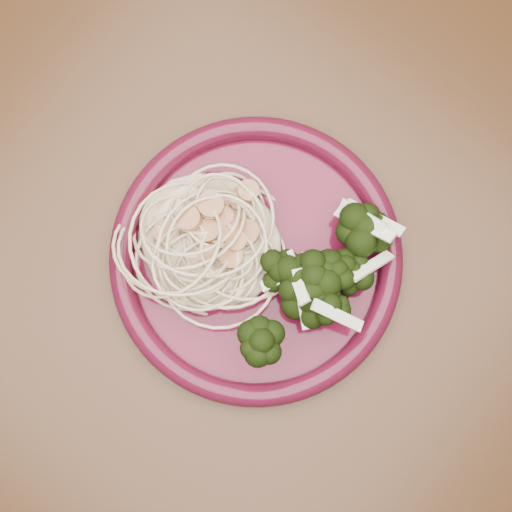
{
  "coord_description": "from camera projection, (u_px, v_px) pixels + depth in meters",
  "views": [
    {
      "loc": [
        0.03,
        -0.13,
        1.36
      ],
      "look_at": [
        -0.03,
        -0.05,
        0.77
      ],
      "focal_mm": 50.0,
      "sensor_mm": 36.0,
      "label": 1
    }
  ],
  "objects": [
    {
      "name": "spaghetti_pile",
      "position": [
        209.0,
        238.0,
        0.6
      ],
      "size": [
        0.16,
        0.15,
        0.03
      ],
      "primitive_type": "ellipsoid",
      "rotation": [
        0.0,
        0.0,
        0.29
      ],
      "color": "beige",
      "rests_on": "dinner_plate"
    },
    {
      "name": "dining_table",
      "position": [
        310.0,
        251.0,
        0.72
      ],
      "size": [
        1.2,
        0.8,
        0.75
      ],
      "color": "#472814",
      "rests_on": "ground"
    },
    {
      "name": "broccoli_pile",
      "position": [
        315.0,
        276.0,
        0.59
      ],
      "size": [
        0.13,
        0.17,
        0.05
      ],
      "primitive_type": "ellipsoid",
      "rotation": [
        0.0,
        0.0,
        0.29
      ],
      "color": "black",
      "rests_on": "dinner_plate"
    },
    {
      "name": "onion_garnish",
      "position": [
        318.0,
        271.0,
        0.55
      ],
      "size": [
        0.09,
        0.11,
        0.05
      ],
      "primitive_type": null,
      "rotation": [
        0.0,
        0.0,
        0.29
      ],
      "color": "white",
      "rests_on": "broccoli_pile"
    },
    {
      "name": "dinner_plate",
      "position": [
        256.0,
        258.0,
        0.61
      ],
      "size": [
        0.31,
        0.31,
        0.02
      ],
      "rotation": [
        0.0,
        0.0,
        0.29
      ],
      "color": "#550B22",
      "rests_on": "dining_table"
    },
    {
      "name": "scallop_cluster",
      "position": [
        207.0,
        230.0,
        0.57
      ],
      "size": [
        0.14,
        0.14,
        0.04
      ],
      "primitive_type": null,
      "rotation": [
        0.0,
        0.0,
        0.29
      ],
      "color": "#C8834F",
      "rests_on": "spaghetti_pile"
    }
  ]
}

